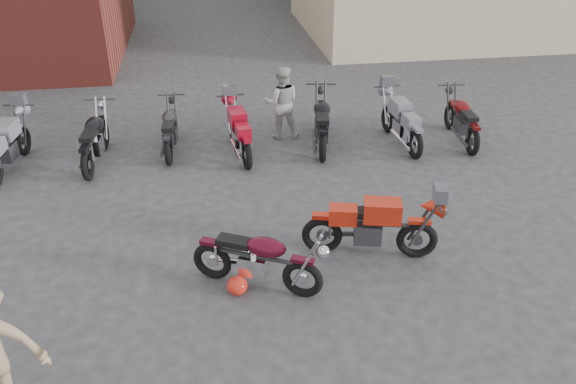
{
  "coord_description": "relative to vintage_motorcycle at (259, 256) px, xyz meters",
  "views": [
    {
      "loc": [
        -0.5,
        -5.67,
        5.08
      ],
      "look_at": [
        0.65,
        1.68,
        0.9
      ],
      "focal_mm": 35.0,
      "sensor_mm": 36.0,
      "label": 1
    }
  ],
  "objects": [
    {
      "name": "ground",
      "position": [
        -0.07,
        -0.6,
        -0.54
      ],
      "size": [
        90.0,
        90.0,
        0.0
      ],
      "primitive_type": "plane",
      "color": "#303032"
    },
    {
      "name": "vintage_motorcycle",
      "position": [
        0.0,
        0.0,
        0.0
      ],
      "size": [
        1.94,
        1.38,
        1.08
      ],
      "primitive_type": null,
      "rotation": [
        0.0,
        0.0,
        -0.47
      ],
      "color": "#490918",
      "rests_on": "ground"
    },
    {
      "name": "sportbike",
      "position": [
        1.78,
        0.52,
        0.03
      ],
      "size": [
        2.07,
        1.11,
        1.15
      ],
      "primitive_type": null,
      "rotation": [
        0.0,
        0.0,
        -0.24
      ],
      "color": "red",
      "rests_on": "ground"
    },
    {
      "name": "helmet",
      "position": [
        -0.32,
        -0.09,
        -0.4
      ],
      "size": [
        0.3,
        0.3,
        0.27
      ],
      "primitive_type": "ellipsoid",
      "rotation": [
        0.0,
        0.0,
        0.04
      ],
      "color": "red",
      "rests_on": "ground"
    },
    {
      "name": "person_light",
      "position": [
        1.08,
        5.2,
        0.26
      ],
      "size": [
        0.84,
        0.69,
        1.61
      ],
      "primitive_type": "imported",
      "rotation": [
        0.0,
        0.0,
        3.03
      ],
      "color": "#ACACA8",
      "rests_on": "ground"
    },
    {
      "name": "row_bike_1",
      "position": [
        -4.45,
        4.46,
        0.03
      ],
      "size": [
        0.89,
        2.03,
        1.14
      ],
      "primitive_type": null,
      "rotation": [
        0.0,
        0.0,
        1.45
      ],
      "color": "#8E939B",
      "rests_on": "ground"
    },
    {
      "name": "row_bike_2",
      "position": [
        -2.81,
        4.5,
        0.04
      ],
      "size": [
        0.81,
        2.03,
        1.15
      ],
      "primitive_type": null,
      "rotation": [
        0.0,
        0.0,
        1.5
      ],
      "color": "black",
      "rests_on": "ground"
    },
    {
      "name": "row_bike_3",
      "position": [
        -1.33,
        4.87,
        -0.01
      ],
      "size": [
        0.69,
        1.86,
        1.06
      ],
      "primitive_type": null,
      "rotation": [
        0.0,
        0.0,
        1.52
      ],
      "color": "#262628",
      "rests_on": "ground"
    },
    {
      "name": "row_bike_4",
      "position": [
        0.08,
        4.46,
        0.02
      ],
      "size": [
        0.87,
        1.99,
        1.12
      ],
      "primitive_type": null,
      "rotation": [
        0.0,
        0.0,
        1.7
      ],
      "color": "#A90E23",
      "rests_on": "ground"
    },
    {
      "name": "row_bike_5",
      "position": [
        1.86,
        4.6,
        0.07
      ],
      "size": [
        1.04,
        2.17,
        1.21
      ],
      "primitive_type": null,
      "rotation": [
        0.0,
        0.0,
        1.4
      ],
      "color": "black",
      "rests_on": "ground"
    },
    {
      "name": "row_bike_6",
      "position": [
        3.56,
        4.42,
        0.03
      ],
      "size": [
        0.81,
        2.02,
        1.14
      ],
      "primitive_type": null,
      "rotation": [
        0.0,
        0.0,
        1.65
      ],
      "color": "gray",
      "rests_on": "ground"
    },
    {
      "name": "row_bike_7",
      "position": [
        4.91,
        4.38,
        0.02
      ],
      "size": [
        0.78,
        1.97,
        1.11
      ],
      "primitive_type": null,
      "rotation": [
        0.0,
        0.0,
        1.49
      ],
      "color": "#590B0D",
      "rests_on": "ground"
    }
  ]
}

